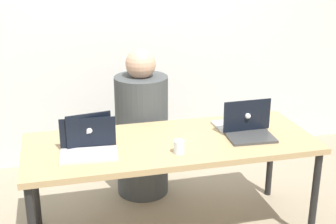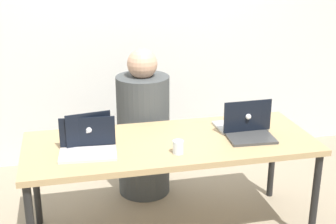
{
  "view_description": "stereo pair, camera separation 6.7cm",
  "coord_description": "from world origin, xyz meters",
  "px_view_note": "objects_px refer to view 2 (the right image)",
  "views": [
    {
      "loc": [
        -0.74,
        -2.82,
        1.95
      ],
      "look_at": [
        0.0,
        0.08,
        0.9
      ],
      "focal_mm": 50.0,
      "sensor_mm": 36.0,
      "label": 1
    },
    {
      "loc": [
        -0.67,
        -2.83,
        1.95
      ],
      "look_at": [
        0.0,
        0.08,
        0.9
      ],
      "focal_mm": 50.0,
      "sensor_mm": 36.0,
      "label": 2
    }
  ],
  "objects_px": {
    "laptop_front_left": "(88,146)",
    "water_glass_center": "(179,148)",
    "person_at_center": "(143,131)",
    "laptop_front_right": "(249,130)",
    "laptop_back_left": "(86,136)",
    "laptop_back_right": "(242,123)"
  },
  "relations": [
    {
      "from": "laptop_back_left",
      "to": "water_glass_center",
      "type": "height_order",
      "value": "laptop_back_left"
    },
    {
      "from": "laptop_front_right",
      "to": "laptop_back_left",
      "type": "distance_m",
      "value": 1.11
    },
    {
      "from": "laptop_front_left",
      "to": "water_glass_center",
      "type": "bearing_deg",
      "value": -8.49
    },
    {
      "from": "laptop_back_right",
      "to": "water_glass_center",
      "type": "relative_size",
      "value": 4.14
    },
    {
      "from": "laptop_back_right",
      "to": "laptop_back_left",
      "type": "bearing_deg",
      "value": -1.52
    },
    {
      "from": "laptop_front_left",
      "to": "water_glass_center",
      "type": "height_order",
      "value": "laptop_front_left"
    },
    {
      "from": "laptop_back_left",
      "to": "water_glass_center",
      "type": "xyz_separation_m",
      "value": [
        0.56,
        -0.3,
        -0.01
      ]
    },
    {
      "from": "person_at_center",
      "to": "laptop_front_left",
      "type": "xyz_separation_m",
      "value": [
        -0.48,
        -0.73,
        0.22
      ]
    },
    {
      "from": "person_at_center",
      "to": "laptop_back_right",
      "type": "bearing_deg",
      "value": 133.68
    },
    {
      "from": "laptop_back_right",
      "to": "laptop_front_right",
      "type": "bearing_deg",
      "value": 85.01
    },
    {
      "from": "laptop_front_left",
      "to": "water_glass_center",
      "type": "relative_size",
      "value": 4.35
    },
    {
      "from": "laptop_front_right",
      "to": "laptop_back_left",
      "type": "relative_size",
      "value": 0.98
    },
    {
      "from": "laptop_back_right",
      "to": "laptop_back_left",
      "type": "xyz_separation_m",
      "value": [
        -1.1,
        0.0,
        -0.0
      ]
    },
    {
      "from": "water_glass_center",
      "to": "laptop_front_right",
      "type": "bearing_deg",
      "value": 15.9
    },
    {
      "from": "laptop_back_left",
      "to": "water_glass_center",
      "type": "bearing_deg",
      "value": 142.17
    },
    {
      "from": "person_at_center",
      "to": "water_glass_center",
      "type": "height_order",
      "value": "person_at_center"
    },
    {
      "from": "laptop_front_left",
      "to": "laptop_back_left",
      "type": "distance_m",
      "value": 0.17
    },
    {
      "from": "laptop_front_right",
      "to": "person_at_center",
      "type": "bearing_deg",
      "value": 134.12
    },
    {
      "from": "person_at_center",
      "to": "laptop_front_right",
      "type": "xyz_separation_m",
      "value": [
        0.61,
        -0.71,
        0.23
      ]
    },
    {
      "from": "person_at_center",
      "to": "laptop_back_right",
      "type": "xyz_separation_m",
      "value": [
        0.62,
        -0.57,
        0.23
      ]
    },
    {
      "from": "laptop_front_right",
      "to": "laptop_front_left",
      "type": "xyz_separation_m",
      "value": [
        -1.1,
        -0.02,
        -0.0
      ]
    },
    {
      "from": "laptop_back_right",
      "to": "water_glass_center",
      "type": "height_order",
      "value": "laptop_back_right"
    }
  ]
}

